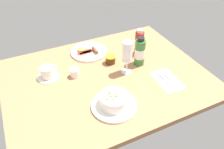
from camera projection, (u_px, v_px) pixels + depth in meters
ground_plane at (106, 78)px, 127.94cm from camera, size 110.00×84.00×3.00cm
porridge_bowl at (114, 101)px, 107.21cm from camera, size 22.05×22.05×7.77cm
cutlery_setting at (167, 79)px, 124.54cm from camera, size 12.26×19.49×0.90cm
coffee_cup at (48, 73)px, 124.61cm from camera, size 12.23×12.06×6.62cm
creamer_jug at (75, 73)px, 125.75cm from camera, size 5.05×5.98×5.38cm
wine_glass at (127, 53)px, 122.71cm from camera, size 6.07×6.07×19.29cm
jam_jar at (110, 59)px, 135.60cm from camera, size 6.15×6.15×5.11cm
sauce_bottle_red at (139, 43)px, 140.54cm from camera, size 5.52×5.52×16.71cm
sauce_bottle_green at (140, 52)px, 131.43cm from camera, size 6.10×6.10×17.87cm
breakfast_plate at (88, 52)px, 145.14cm from camera, size 22.99×22.99×3.70cm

